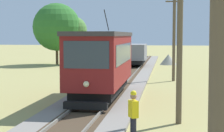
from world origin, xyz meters
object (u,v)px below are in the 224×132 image
track_worker (133,114)px  tree_right_far (73,30)px  freight_car (135,54)px  utility_pole_mid (174,35)px  red_tram (102,61)px  tree_left_near (57,27)px  utility_pole_near_tram (180,20)px  gravel_pile (168,59)px

track_worker → tree_right_far: size_ratio=0.30×
freight_car → utility_pole_mid: size_ratio=0.73×
red_tram → tree_left_near: tree_left_near is taller
red_tram → utility_pole_mid: bearing=66.6°
red_tram → tree_right_far: tree_right_far is taller
tree_right_far → track_worker: bearing=-72.2°
red_tram → freight_car: (-0.00, 21.21, -0.64)m
utility_pole_near_tram → tree_right_far: bearing=112.2°
utility_pole_near_tram → tree_left_near: bearing=115.9°
track_worker → tree_left_near: bearing=83.7°
red_tram → utility_pole_mid: (4.10, 9.46, 1.47)m
utility_pole_mid → tree_right_far: utility_pole_mid is taller
red_tram → freight_car: bearing=90.0°
red_tram → track_worker: size_ratio=4.79×
tree_left_near → tree_right_far: 2.08m
gravel_pile → track_worker: 33.79m
tree_left_near → tree_right_far: tree_left_near is taller
freight_car → track_worker: freight_car is taller
freight_car → tree_left_near: (-9.93, 2.88, 3.07)m
freight_car → tree_left_near: tree_left_near is taller
track_worker → tree_right_far: bearing=80.3°
gravel_pile → track_worker: (-1.23, -33.76, 0.34)m
track_worker → freight_car: bearing=67.4°
utility_pole_mid → tree_left_near: tree_left_near is taller
red_tram → freight_car: red_tram is taller
freight_car → utility_pole_mid: 12.63m
gravel_pile → utility_pole_near_tram: bearing=-89.3°
utility_pole_near_tram → tree_left_near: 32.16m
red_tram → gravel_pile: (3.72, 25.89, -1.55)m
freight_car → gravel_pile: size_ratio=2.47×
utility_pole_near_tram → track_worker: size_ratio=4.65×
utility_pole_near_tram → utility_pole_mid: 14.30m
red_tram → tree_left_near: size_ratio=1.13×
utility_pole_near_tram → gravel_pile: (-0.38, 30.73, -3.61)m
freight_car → tree_right_far: size_ratio=0.87×
utility_pole_mid → tree_left_near: size_ratio=0.94×
red_tram → utility_pole_mid: size_ratio=1.20×
freight_car → utility_pole_mid: (4.10, -11.76, 2.11)m
track_worker → tree_left_near: size_ratio=0.24×
utility_pole_near_tram → tree_right_far: 32.20m
freight_car → track_worker: bearing=-85.1°
gravel_pile → tree_right_far: (-11.80, -0.92, 3.59)m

